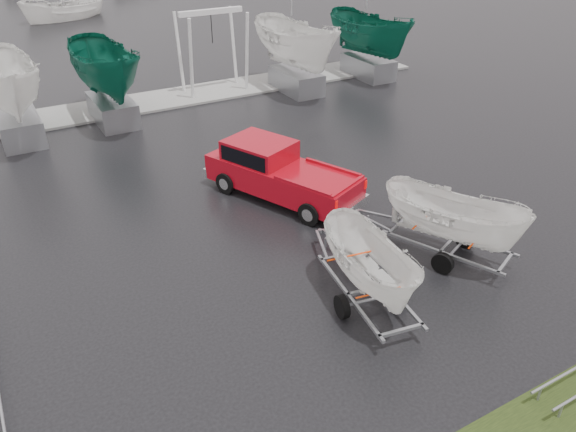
{
  "coord_description": "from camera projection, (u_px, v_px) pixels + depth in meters",
  "views": [
    {
      "loc": [
        -7.66,
        -13.71,
        9.02
      ],
      "look_at": [
        -0.93,
        -1.95,
        1.2
      ],
      "focal_mm": 35.0,
      "sensor_mm": 36.0,
      "label": 1
    }
  ],
  "objects": [
    {
      "name": "dock",
      "position": [
        155.0,
        101.0,
        27.86
      ],
      "size": [
        30.0,
        3.0,
        0.12
      ],
      "primitive_type": "cube",
      "color": "gray",
      "rests_on": "ground"
    },
    {
      "name": "boat_hoist",
      "position": [
        212.0,
        40.0,
        27.96
      ],
      "size": [
        3.3,
        2.18,
        4.12
      ],
      "color": "silver",
      "rests_on": "ground"
    },
    {
      "name": "pickup_truck",
      "position": [
        275.0,
        170.0,
        18.82
      ],
      "size": [
        3.86,
        5.8,
        1.83
      ],
      "rotation": [
        0.0,
        0.0,
        0.4
      ],
      "color": "#9A0814",
      "rests_on": "ground"
    },
    {
      "name": "ground_plane",
      "position": [
        283.0,
        215.0,
        18.11
      ],
      "size": [
        120.0,
        120.0,
        0.0
      ],
      "primitive_type": "plane",
      "color": "black",
      "rests_on": "ground"
    },
    {
      "name": "keelboat_3",
      "position": [
        372.0,
        5.0,
        29.76
      ],
      "size": [
        2.44,
        3.2,
        10.61
      ],
      "color": "gray",
      "rests_on": "ground"
    },
    {
      "name": "trailer_hitched",
      "position": [
        460.0,
        177.0,
        14.76
      ],
      "size": [
        2.49,
        3.78,
        4.65
      ],
      "rotation": [
        0.0,
        0.0,
        0.4
      ],
      "color": "gray",
      "rests_on": "ground"
    },
    {
      "name": "keelboat_1",
      "position": [
        100.0,
        33.0,
        23.5
      ],
      "size": [
        2.48,
        3.2,
        7.68
      ],
      "color": "gray",
      "rests_on": "ground"
    },
    {
      "name": "moored_boat_7",
      "position": [
        66.0,
        19.0,
        46.08
      ],
      "size": [
        3.61,
        3.56,
        11.69
      ],
      "rotation": [
        0.0,
        0.0,
        5.05
      ],
      "color": "white",
      "rests_on": "ground"
    },
    {
      "name": "trailer_parked",
      "position": [
        374.0,
        223.0,
        12.99
      ],
      "size": [
        1.85,
        3.74,
        4.36
      ],
      "rotation": [
        0.0,
        0.0,
        -0.16
      ],
      "color": "gray",
      "rests_on": "ground"
    },
    {
      "name": "keelboat_2",
      "position": [
        297.0,
        10.0,
        27.34
      ],
      "size": [
        2.56,
        3.2,
        10.73
      ],
      "color": "gray",
      "rests_on": "ground"
    }
  ]
}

